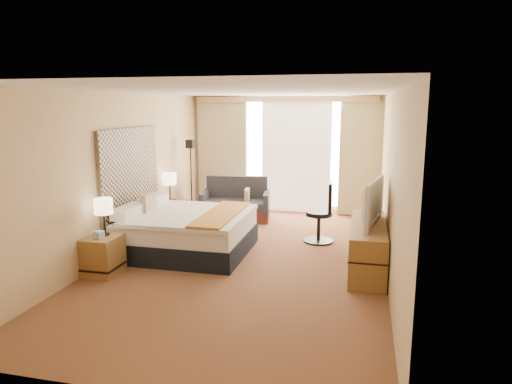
% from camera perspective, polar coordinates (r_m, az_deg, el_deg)
% --- Properties ---
extents(floor, '(4.20, 7.00, 0.02)m').
position_cam_1_polar(floor, '(7.26, -1.11, -8.48)').
color(floor, maroon).
rests_on(floor, ground).
extents(ceiling, '(4.20, 7.00, 0.02)m').
position_cam_1_polar(ceiling, '(6.85, -1.19, 12.50)').
color(ceiling, silver).
rests_on(ceiling, wall_back).
extents(wall_back, '(4.20, 0.02, 2.60)m').
position_cam_1_polar(wall_back, '(10.33, 3.71, 4.71)').
color(wall_back, tan).
rests_on(wall_back, ground).
extents(wall_front, '(4.20, 0.02, 2.60)m').
position_cam_1_polar(wall_front, '(3.74, -14.75, -6.68)').
color(wall_front, tan).
rests_on(wall_front, ground).
extents(wall_left, '(0.02, 7.00, 2.60)m').
position_cam_1_polar(wall_left, '(7.73, -16.42, 2.21)').
color(wall_left, tan).
rests_on(wall_left, ground).
extents(wall_right, '(0.02, 7.00, 2.60)m').
position_cam_1_polar(wall_right, '(6.73, 16.43, 0.98)').
color(wall_right, tan).
rests_on(wall_right, ground).
extents(headboard, '(0.06, 1.85, 1.50)m').
position_cam_1_polar(headboard, '(7.88, -15.44, 2.28)').
color(headboard, black).
rests_on(headboard, wall_left).
extents(nightstand_left, '(0.45, 0.52, 0.55)m').
position_cam_1_polar(nightstand_left, '(6.96, -18.58, -7.52)').
color(nightstand_left, olive).
rests_on(nightstand_left, floor).
extents(nightstand_right, '(0.45, 0.52, 0.55)m').
position_cam_1_polar(nightstand_right, '(9.09, -10.31, -2.86)').
color(nightstand_right, olive).
rests_on(nightstand_right, floor).
extents(media_dresser, '(0.50, 1.80, 0.70)m').
position_cam_1_polar(media_dresser, '(6.94, 13.77, -6.66)').
color(media_dresser, olive).
rests_on(media_dresser, floor).
extents(window, '(2.30, 0.02, 2.30)m').
position_cam_1_polar(window, '(10.26, 5.07, 4.76)').
color(window, white).
rests_on(window, wall_back).
extents(curtains, '(4.12, 0.19, 2.56)m').
position_cam_1_polar(curtains, '(10.21, 3.59, 5.25)').
color(curtains, '#C8B78D').
rests_on(curtains, floor).
extents(bed, '(1.96, 1.79, 0.95)m').
position_cam_1_polar(bed, '(7.62, -8.58, -4.90)').
color(bed, black).
rests_on(bed, floor).
extents(loveseat, '(1.52, 0.96, 0.89)m').
position_cam_1_polar(loveseat, '(9.72, -2.52, -1.69)').
color(loveseat, '#541C18').
rests_on(loveseat, floor).
extents(floor_lamp, '(0.21, 0.21, 1.69)m').
position_cam_1_polar(floor_lamp, '(9.68, -8.15, 3.56)').
color(floor_lamp, black).
rests_on(floor_lamp, floor).
extents(desk_chair, '(0.53, 0.53, 1.08)m').
position_cam_1_polar(desk_chair, '(8.13, 8.28, -2.94)').
color(desk_chair, black).
rests_on(desk_chair, floor).
extents(lamp_left, '(0.26, 0.26, 0.55)m').
position_cam_1_polar(lamp_left, '(6.83, -18.55, -1.78)').
color(lamp_left, black).
rests_on(lamp_left, nightstand_left).
extents(lamp_right, '(0.26, 0.26, 0.55)m').
position_cam_1_polar(lamp_right, '(9.00, -10.75, 1.56)').
color(lamp_right, black).
rests_on(lamp_right, nightstand_right).
extents(tissue_box, '(0.14, 0.14, 0.10)m').
position_cam_1_polar(tissue_box, '(6.83, -19.04, -5.05)').
color(tissue_box, '#97C4EA').
rests_on(tissue_box, nightstand_left).
extents(telephone, '(0.23, 0.20, 0.07)m').
position_cam_1_polar(telephone, '(8.89, -10.64, -1.12)').
color(telephone, black).
rests_on(telephone, nightstand_right).
extents(television, '(0.36, 1.14, 0.65)m').
position_cam_1_polar(television, '(6.73, 13.61, -1.24)').
color(television, black).
rests_on(television, media_dresser).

